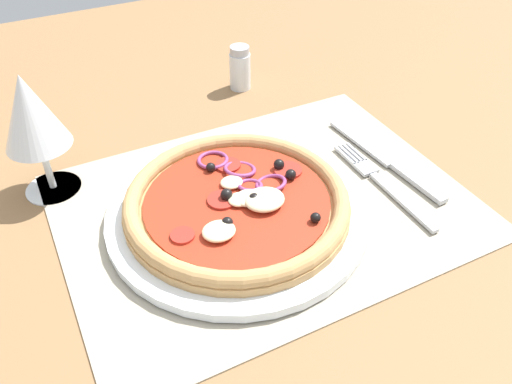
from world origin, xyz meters
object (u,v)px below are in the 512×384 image
plate (237,213)px  wine_glass (31,115)px  knife (384,157)px  pepper_shaker (240,68)px  pizza (237,202)px  fork (378,179)px

plate → wine_glass: (-17.16, 14.65, 9.19)cm
knife → pepper_shaker: bearing=13.1°
wine_glass → pepper_shaker: bearing=22.2°
plate → pizza: (0.07, 0.01, 1.62)cm
wine_glass → knife: bearing=-18.9°
wine_glass → pepper_shaker: 33.60cm
wine_glass → pepper_shaker: size_ratio=2.22×
pizza → wine_glass: wine_glass is taller
plate → wine_glass: 24.37cm
fork → pepper_shaker: (-4.47, 28.93, 2.63)cm
pizza → pepper_shaker: 30.13cm
fork → pepper_shaker: pepper_shaker is taller
plate → fork: plate is taller
pizza → knife: 21.21cm
pizza → pepper_shaker: bearing=64.0°
pizza → wine_glass: bearing=139.6°
pizza → wine_glass: size_ratio=1.65×
knife → pepper_shaker: (-7.84, 25.52, 2.60)cm
pizza → fork: size_ratio=1.36×
knife → wine_glass: 41.57cm
wine_glass → plate: bearing=-40.5°
knife → pepper_shaker: pepper_shaker is taller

